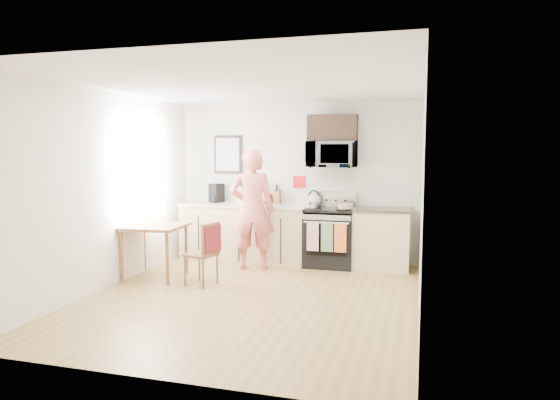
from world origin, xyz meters
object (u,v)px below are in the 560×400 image
(chair, at_px, (208,245))
(cake, at_px, (346,207))
(microwave, at_px, (332,154))
(person, at_px, (252,209))
(range, at_px, (330,239))
(dining_table, at_px, (155,231))

(chair, bearing_deg, cake, 56.37)
(microwave, height_order, person, microwave)
(range, relative_size, microwave, 1.53)
(range, bearing_deg, cake, -27.05)
(range, distance_m, microwave, 1.33)
(person, relative_size, cake, 6.87)
(microwave, bearing_deg, chair, -128.49)
(person, xyz_separation_m, chair, (-0.25, -1.09, -0.37))
(microwave, xyz_separation_m, dining_table, (-2.28, -1.52, -1.08))
(person, distance_m, cake, 1.43)
(person, bearing_deg, microwave, -164.62)
(microwave, xyz_separation_m, person, (-1.11, -0.63, -0.84))
(chair, relative_size, cake, 3.21)
(person, relative_size, dining_table, 2.26)
(microwave, bearing_deg, range, -89.94)
(dining_table, xyz_separation_m, chair, (0.91, -0.20, -0.12))
(cake, bearing_deg, range, 152.95)
(person, height_order, chair, person)
(range, xyz_separation_m, dining_table, (-2.28, -1.41, 0.24))
(range, height_order, microwave, microwave)
(person, height_order, dining_table, person)
(cake, bearing_deg, chair, -137.65)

